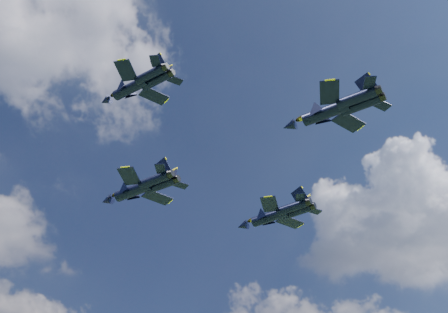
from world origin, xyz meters
TOP-DOWN VIEW (x-y plane):
  - jet_lead at (-9.39, 19.42)m, footprint 13.08×17.54m
  - jet_left at (-19.36, -4.95)m, footprint 9.99×13.53m
  - jet_right at (14.91, 11.91)m, footprint 12.32×16.73m
  - jet_slot at (8.52, -14.06)m, footprint 12.53×16.72m

SIDE VIEW (x-z plane):
  - jet_right at x=14.91m, z-range 62.28..66.31m
  - jet_lead at x=-9.39m, z-range 64.57..68.83m
  - jet_left at x=-19.36m, z-range 65.43..68.70m
  - jet_slot at x=8.52m, z-range 65.14..69.22m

